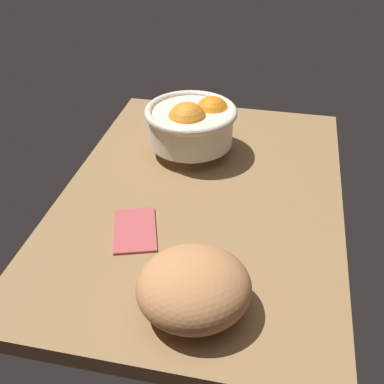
{
  "coord_description": "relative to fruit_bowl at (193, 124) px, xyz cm",
  "views": [
    {
      "loc": [
        71.42,
        13.15,
        53.05
      ],
      "look_at": [
        6.59,
        -0.47,
        5.0
      ],
      "focal_mm": 44.15,
      "sensor_mm": 36.0,
      "label": 1
    }
  ],
  "objects": [
    {
      "name": "bread_loaf",
      "position": [
        42.34,
        9.0,
        -2.33
      ],
      "size": [
        19.67,
        20.26,
        9.09
      ],
      "primitive_type": "ellipsoid",
      "rotation": [
        0.0,
        0.0,
        5.08
      ],
      "color": "#BC7D4C",
      "rests_on": "ground"
    },
    {
      "name": "ground_plane",
      "position": [
        14.63,
        4.78,
        -8.37
      ],
      "size": [
        76.52,
        52.49,
        3.0
      ],
      "primitive_type": "cube",
      "color": "olive"
    },
    {
      "name": "napkin_folded",
      "position": [
        27.66,
        -4.36,
        -6.41
      ],
      "size": [
        13.17,
        10.35,
        0.92
      ],
      "primitive_type": "cube",
      "rotation": [
        0.0,
        0.0,
        0.31
      ],
      "color": "#B3494D",
      "rests_on": "ground"
    },
    {
      "name": "fruit_bowl",
      "position": [
        0.0,
        0.0,
        0.0
      ],
      "size": [
        19.24,
        19.24,
        12.23
      ],
      "color": "beige",
      "rests_on": "ground"
    }
  ]
}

